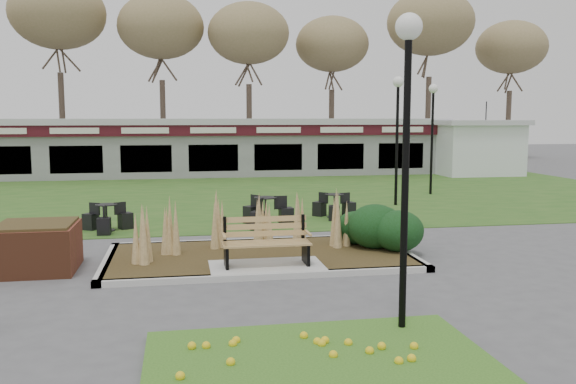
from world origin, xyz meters
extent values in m
plane|color=#515154|center=(0.00, 0.00, 0.00)|extent=(100.00, 100.00, 0.00)
cube|color=#28561B|center=(0.00, 12.00, 0.01)|extent=(34.00, 16.00, 0.02)
cube|color=#33621C|center=(0.00, -4.60, 0.04)|extent=(4.20, 3.00, 0.08)
cube|color=#372C16|center=(0.00, 1.20, 0.06)|extent=(6.22, 3.22, 0.12)
cube|color=#B7B7B2|center=(0.00, -0.41, 0.06)|extent=(6.40, 0.18, 0.12)
cube|color=#B7B7B2|center=(0.00, 2.81, 0.06)|extent=(6.40, 0.18, 0.12)
cube|color=#B7B7B2|center=(-3.11, 1.20, 0.06)|extent=(0.18, 3.40, 0.12)
cube|color=#B7B7B2|center=(3.11, 1.20, 0.06)|extent=(0.18, 3.40, 0.12)
cube|color=#B7B7B2|center=(0.00, 0.15, 0.07)|extent=(2.20, 1.20, 0.13)
cone|color=#A38651|center=(-1.90, 1.60, 0.70)|extent=(0.36, 0.36, 1.15)
cone|color=#A38651|center=(-0.90, 2.00, 0.70)|extent=(0.36, 0.36, 1.15)
cone|color=#A38651|center=(0.20, 2.20, 0.70)|extent=(0.36, 0.36, 1.15)
cone|color=#A38651|center=(1.10, 2.00, 0.70)|extent=(0.36, 0.36, 1.15)
cone|color=#A38651|center=(1.90, 1.60, 0.70)|extent=(0.36, 0.36, 1.15)
cone|color=#A38651|center=(-2.40, 0.80, 0.70)|extent=(0.36, 0.36, 1.15)
ellipsoid|color=#10330E|center=(2.60, 1.40, 0.59)|extent=(1.21, 1.10, 0.99)
ellipsoid|color=#10330E|center=(3.00, 1.00, 0.54)|extent=(1.10, 1.00, 0.90)
ellipsoid|color=#10330E|center=(2.90, 1.90, 0.53)|extent=(1.06, 0.96, 0.86)
ellipsoid|color=#10330E|center=(2.30, 1.90, 0.48)|extent=(0.92, 0.84, 0.76)
cube|color=#AF854F|center=(0.00, 0.15, 0.56)|extent=(1.70, 0.57, 0.04)
cube|color=#AF854F|center=(0.00, 0.46, 0.84)|extent=(1.70, 0.13, 0.44)
cube|color=black|center=(-0.78, 0.15, 0.34)|extent=(0.06, 0.55, 0.42)
cube|color=black|center=(0.78, 0.15, 0.34)|extent=(0.06, 0.55, 0.42)
cube|color=black|center=(-0.78, 0.45, 0.81)|extent=(0.06, 0.06, 0.50)
cube|color=black|center=(0.78, 0.45, 0.81)|extent=(0.06, 0.06, 0.50)
cube|color=#AF854F|center=(-0.82, 0.13, 0.74)|extent=(0.05, 0.50, 0.04)
cube|color=#AF854F|center=(0.82, 0.13, 0.74)|extent=(0.05, 0.50, 0.04)
cube|color=brown|center=(-4.40, 1.00, 0.45)|extent=(1.50, 1.50, 0.90)
cube|color=#372C16|center=(-4.40, 1.00, 0.92)|extent=(1.40, 1.40, 0.06)
cube|color=gray|center=(0.00, 20.00, 1.30)|extent=(24.00, 3.00, 2.60)
cube|color=#430E17|center=(0.00, 18.45, 2.35)|extent=(24.00, 0.18, 0.55)
cube|color=silver|center=(0.00, 20.00, 2.75)|extent=(24.60, 3.40, 0.30)
cube|color=silver|center=(0.00, 18.34, 2.35)|extent=(22.00, 0.02, 0.28)
cube|color=black|center=(0.00, 18.55, 1.00)|extent=(22.00, 0.10, 1.30)
cube|color=white|center=(13.50, 18.00, 1.30)|extent=(4.00, 3.00, 2.60)
cube|color=silver|center=(13.50, 18.00, 2.70)|extent=(4.40, 3.40, 0.25)
cylinder|color=#47382B|center=(-9.00, 28.00, 2.59)|extent=(0.36, 0.36, 5.17)
ellipsoid|color=olive|center=(-9.00, 28.00, 8.39)|extent=(5.24, 5.24, 3.93)
cylinder|color=#47382B|center=(-3.00, 28.00, 2.59)|extent=(0.36, 0.36, 5.17)
ellipsoid|color=olive|center=(-3.00, 28.00, 8.39)|extent=(5.24, 5.24, 3.93)
cylinder|color=#47382B|center=(3.00, 28.00, 2.59)|extent=(0.36, 0.36, 5.17)
ellipsoid|color=olive|center=(3.00, 28.00, 8.39)|extent=(5.24, 5.24, 3.93)
cylinder|color=#47382B|center=(9.00, 28.00, 2.59)|extent=(0.36, 0.36, 5.17)
ellipsoid|color=olive|center=(9.00, 28.00, 8.39)|extent=(5.24, 5.24, 3.93)
cylinder|color=#47382B|center=(15.00, 28.00, 2.59)|extent=(0.36, 0.36, 5.17)
ellipsoid|color=olive|center=(15.00, 28.00, 8.39)|extent=(5.24, 5.24, 3.93)
cylinder|color=#47382B|center=(21.00, 28.00, 2.59)|extent=(0.36, 0.36, 5.17)
ellipsoid|color=olive|center=(21.00, 28.00, 8.39)|extent=(5.24, 5.24, 3.93)
cylinder|color=black|center=(1.39, -3.50, 2.01)|extent=(0.10, 0.10, 4.01)
sphere|color=white|center=(1.39, -3.50, 4.17)|extent=(0.36, 0.36, 0.36)
cylinder|color=black|center=(5.57, 8.19, 1.99)|extent=(0.10, 0.10, 3.98)
sphere|color=white|center=(5.57, 8.19, 4.14)|extent=(0.36, 0.36, 0.36)
cylinder|color=black|center=(7.92, 10.76, 1.95)|extent=(0.10, 0.10, 3.90)
sphere|color=white|center=(7.92, 10.76, 4.06)|extent=(0.35, 0.35, 0.35)
cylinder|color=black|center=(0.66, 5.00, 0.04)|extent=(0.47, 0.47, 0.03)
cylinder|color=black|center=(0.66, 5.00, 0.41)|extent=(0.05, 0.05, 0.76)
cylinder|color=black|center=(0.66, 5.00, 0.80)|extent=(0.64, 0.64, 0.03)
cube|color=black|center=(1.24, 5.04, 0.26)|extent=(0.38, 0.38, 0.49)
cube|color=black|center=(0.34, 5.48, 0.26)|extent=(0.50, 0.50, 0.49)
cube|color=black|center=(0.40, 4.48, 0.26)|extent=(0.48, 0.48, 0.49)
cylinder|color=black|center=(2.87, 6.05, 0.03)|extent=(0.41, 0.41, 0.03)
cylinder|color=black|center=(2.87, 6.05, 0.37)|extent=(0.05, 0.05, 0.67)
cylinder|color=black|center=(2.87, 6.05, 0.71)|extent=(0.56, 0.56, 0.02)
cube|color=black|center=(3.36, 6.18, 0.23)|extent=(0.39, 0.39, 0.43)
cube|color=black|center=(2.50, 6.41, 0.23)|extent=(0.45, 0.45, 0.43)
cube|color=black|center=(2.74, 5.55, 0.23)|extent=(0.39, 0.39, 0.43)
cylinder|color=black|center=(-3.54, 5.00, 0.03)|extent=(0.41, 0.41, 0.03)
cylinder|color=black|center=(-3.54, 5.00, 0.37)|extent=(0.05, 0.05, 0.68)
cylinder|color=black|center=(-3.54, 5.00, 0.72)|extent=(0.57, 0.57, 0.02)
cube|color=black|center=(-3.08, 5.25, 0.24)|extent=(0.43, 0.43, 0.43)
cube|color=black|center=(-3.98, 5.27, 0.24)|extent=(0.44, 0.44, 0.43)
cube|color=black|center=(-3.55, 4.48, 0.24)|extent=(0.33, 0.33, 0.43)
cylinder|color=black|center=(13.96, 18.00, 1.10)|extent=(0.06, 0.06, 2.20)
imported|color=#2F51A7|center=(13.96, 18.00, 1.69)|extent=(2.57, 2.60, 1.95)
camera|label=1|loc=(-1.61, -11.31, 2.99)|focal=38.00mm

